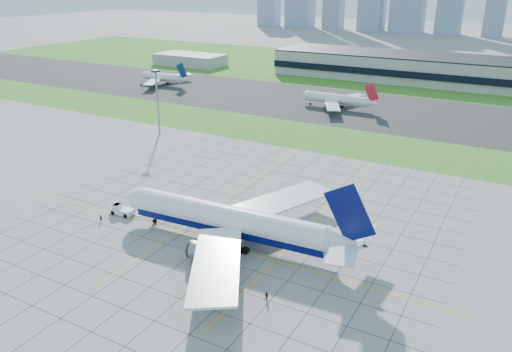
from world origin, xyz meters
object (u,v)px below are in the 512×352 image
(light_mast, at_px, (157,94))
(crew_near, at_px, (101,218))
(airliner, at_px, (230,221))
(distant_jet_1, at_px, (338,99))
(crew_far, at_px, (266,296))
(distant_jet_0, at_px, (163,77))
(pushback_tug, at_px, (121,210))

(light_mast, distance_m, crew_near, 83.17)
(light_mast, bearing_deg, airliner, -40.77)
(light_mast, height_order, distant_jet_1, light_mast)
(crew_far, xyz_separation_m, distant_jet_0, (-155.05, 160.02, 3.54))
(crew_far, bearing_deg, light_mast, 158.46)
(airliner, bearing_deg, distant_jet_0, 130.14)
(distant_jet_0, bearing_deg, crew_far, -45.90)
(airliner, xyz_separation_m, distant_jet_0, (-136.27, 143.12, -1.12))
(airliner, xyz_separation_m, pushback_tug, (-33.83, -1.58, -4.43))
(airliner, relative_size, crew_near, 34.17)
(crew_near, height_order, distant_jet_0, distant_jet_0)
(crew_far, relative_size, distant_jet_0, 0.04)
(airliner, bearing_deg, distant_jet_1, 96.59)
(airliner, height_order, crew_near, airliner)
(distant_jet_1, bearing_deg, crew_far, -74.44)
(crew_near, distance_m, distant_jet_1, 146.97)
(distant_jet_0, height_order, distant_jet_1, same)
(crew_near, distance_m, distant_jet_0, 181.36)
(light_mast, relative_size, airliner, 0.39)
(crew_near, bearing_deg, pushback_tug, 16.56)
(crew_far, bearing_deg, airliner, 157.51)
(crew_far, bearing_deg, pushback_tug, -176.75)
(distant_jet_0, relative_size, distant_jet_1, 1.00)
(crew_near, relative_size, crew_far, 1.02)
(light_mast, xyz_separation_m, crew_near, (39.12, -71.81, -15.22))
(distant_jet_0, distance_m, distant_jet_1, 111.73)
(distant_jet_0, bearing_deg, pushback_tug, -54.71)
(light_mast, xyz_separation_m, pushback_tug, (40.68, -65.83, -15.01))
(distant_jet_1, bearing_deg, pushback_tug, -93.75)
(pushback_tug, height_order, distant_jet_1, distant_jet_1)
(light_mast, distance_m, pushback_tug, 78.83)
(pushback_tug, bearing_deg, crew_far, -19.69)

